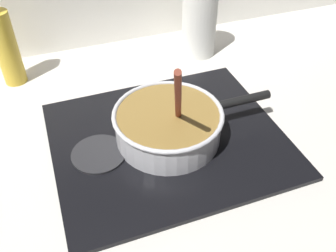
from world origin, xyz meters
The scene contains 7 objects.
ground centered at (0.00, 0.00, -0.02)m, with size 2.40×1.60×0.04m, color beige.
hob_plate centered at (0.11, 0.24, 0.01)m, with size 0.56×0.48×0.01m, color black.
burner_ring centered at (0.11, 0.24, 0.02)m, with size 0.20×0.20×0.01m, color #592D0C.
spare_burner centered at (-0.07, 0.24, 0.01)m, with size 0.13×0.13×0.01m, color #262628.
cooking_pan centered at (0.11, 0.24, 0.06)m, with size 0.41×0.28×0.29m.
paper_towel_roll centered at (0.35, 0.62, 0.12)m, with size 0.11×0.11×0.24m, color white.
oil_bottle centered at (-0.23, 0.65, 0.11)m, with size 0.06×0.06×0.27m.
Camera 1 is at (-0.12, -0.40, 0.64)m, focal length 39.95 mm.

